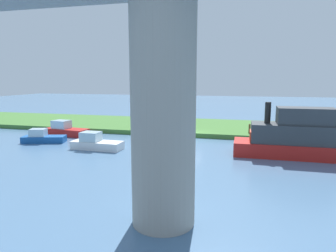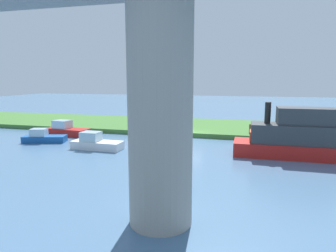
% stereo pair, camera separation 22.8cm
% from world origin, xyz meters
% --- Properties ---
extents(ground_plane, '(160.00, 160.00, 0.00)m').
position_xyz_m(ground_plane, '(0.00, 0.00, 0.00)').
color(ground_plane, '#4C7093').
extents(grassy_bank, '(80.00, 12.00, 0.50)m').
position_xyz_m(grassy_bank, '(0.00, -6.00, 0.25)').
color(grassy_bank, '#427533').
rests_on(grassy_bank, ground).
extents(bridge_pylon, '(2.74, 2.74, 9.86)m').
position_xyz_m(bridge_pylon, '(-2.22, 19.14, 4.93)').
color(bridge_pylon, '#9E998E').
rests_on(bridge_pylon, ground).
extents(person_on_bank, '(0.45, 0.45, 1.39)m').
position_xyz_m(person_on_bank, '(4.42, -0.90, 1.20)').
color(person_on_bank, '#2D334C').
rests_on(person_on_bank, grassy_bank).
extents(mooring_post, '(0.20, 0.20, 0.99)m').
position_xyz_m(mooring_post, '(-6.16, -1.44, 1.00)').
color(mooring_post, brown).
rests_on(mooring_post, grassy_bank).
extents(pontoon_yellow, '(8.66, 2.92, 4.42)m').
position_xyz_m(pontoon_yellow, '(-9.43, 5.71, 1.64)').
color(pontoon_yellow, red).
rests_on(pontoon_yellow, ground).
extents(skiff_small, '(4.67, 1.77, 1.54)m').
position_xyz_m(skiff_small, '(7.37, 7.28, 0.55)').
color(skiff_small, white).
rests_on(skiff_small, ground).
extents(motorboat_red, '(5.17, 2.33, 1.67)m').
position_xyz_m(motorboat_red, '(13.84, 2.13, 0.60)').
color(motorboat_red, red).
rests_on(motorboat_red, ground).
extents(riverboat_paddlewheel, '(4.35, 2.55, 1.37)m').
position_xyz_m(riverboat_paddlewheel, '(13.88, 6.00, 0.49)').
color(riverboat_paddlewheel, '#195199').
rests_on(riverboat_paddlewheel, ground).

